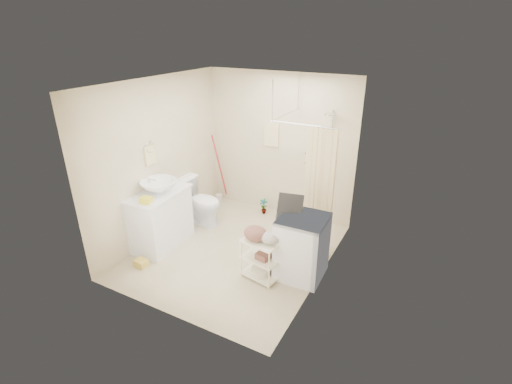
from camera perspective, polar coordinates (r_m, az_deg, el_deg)
floor at (r=5.99m, az=-3.22°, el=-9.05°), size 3.20×3.20×0.00m
ceiling at (r=5.06m, az=-3.92°, el=16.42°), size 2.80×3.20×0.04m
wall_back at (r=6.72m, az=3.61°, el=7.03°), size 2.80×0.04×2.60m
wall_front at (r=4.24m, az=-14.86°, el=-4.54°), size 2.80×0.04×2.60m
wall_left at (r=6.20m, az=-14.71°, el=4.75°), size 0.04×3.20×2.60m
wall_right at (r=4.86m, az=10.72°, el=-0.31°), size 0.04×3.20×2.60m
vanity at (r=6.13m, az=-14.42°, el=-4.00°), size 0.64×1.08×0.92m
sink at (r=5.90m, az=-14.72°, el=0.83°), size 0.69×0.69×0.19m
counter_basket at (r=5.62m, az=-16.56°, el=-1.20°), size 0.19×0.16×0.09m
floor_basket at (r=5.86m, az=-17.27°, el=-10.21°), size 0.29×0.23×0.15m
toilet at (r=6.70m, az=-8.52°, el=-1.40°), size 0.86×0.54×0.83m
mop at (r=7.37m, az=-5.93°, el=3.64°), size 0.18×0.18×1.42m
potted_plant_a at (r=7.04m, az=1.18°, el=-2.20°), size 0.16×0.11×0.30m
potted_plant_b at (r=6.90m, az=3.92°, el=-2.55°), size 0.25×0.24×0.36m
hanging_towel at (r=6.71m, az=2.40°, el=8.80°), size 0.28×0.03×0.42m
towel_ring at (r=5.99m, az=-16.00°, el=5.67°), size 0.04×0.22×0.34m
tp_holder at (r=6.41m, az=-13.61°, el=-0.05°), size 0.08×0.12×0.14m
shower at (r=6.03m, az=8.70°, el=2.20°), size 1.10×1.10×2.10m
shampoo_bottle_a at (r=6.39m, az=8.20°, el=7.28°), size 0.11×0.11×0.25m
shampoo_bottle_b at (r=6.40m, az=9.03°, el=6.81°), size 0.09×0.09×0.16m
washing_machine at (r=5.27m, az=7.08°, el=-8.36°), size 0.65×0.67×0.92m
laundry_rack at (r=5.22m, az=0.71°, el=-9.80°), size 0.57×0.39×0.72m
ironing_board at (r=5.21m, az=4.65°, el=-6.66°), size 0.35×0.26×1.23m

